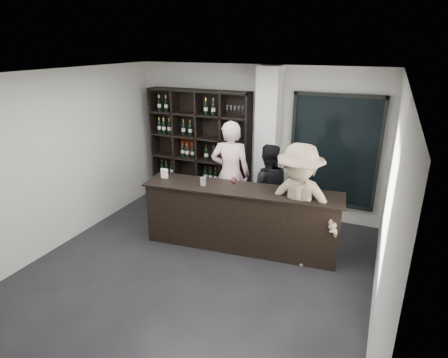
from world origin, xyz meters
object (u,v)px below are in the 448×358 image
at_px(taster_black, 267,189).
at_px(customer, 298,206).
at_px(taster_pink, 230,174).
at_px(wine_shelf, 199,148).
at_px(tasting_counter, 241,218).

distance_m(taster_black, customer, 1.12).
distance_m(taster_pink, customer, 1.67).
bearing_deg(taster_black, wine_shelf, -41.60).
bearing_deg(taster_black, tasting_counter, 55.57).
xyz_separation_m(taster_black, customer, (0.74, -0.83, 0.14)).
bearing_deg(wine_shelf, tasting_counter, -44.32).
relative_size(wine_shelf, taster_black, 1.46).
xyz_separation_m(wine_shelf, taster_black, (1.71, -0.72, -0.38)).
bearing_deg(wine_shelf, taster_black, -22.71).
xyz_separation_m(tasting_counter, taster_pink, (-0.50, 0.75, 0.46)).
distance_m(wine_shelf, customer, 2.91).
xyz_separation_m(wine_shelf, tasting_counter, (1.50, -1.47, -0.66)).
bearing_deg(taster_pink, wine_shelf, -47.68).
relative_size(taster_pink, taster_black, 1.21).
bearing_deg(wine_shelf, taster_pink, -35.56).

